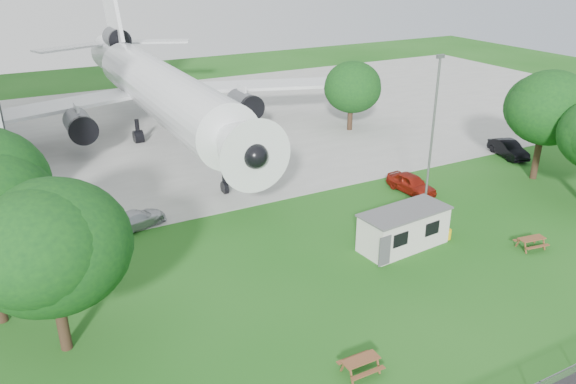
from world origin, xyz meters
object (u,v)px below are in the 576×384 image
airliner (159,87)px  picnic_east (530,248)px  site_cabin (404,229)px  picnic_west (360,372)px

airliner → picnic_east: size_ratio=26.52×
site_cabin → airliner: bearing=102.6°
site_cabin → picnic_east: (7.31, -4.22, -1.31)m
picnic_east → site_cabin: bearing=158.8°
airliner → site_cabin: airliner is taller
picnic_west → picnic_east: bearing=15.3°
airliner → picnic_east: (14.33, -35.54, -5.27)m
airliner → picnic_west: size_ratio=26.52×
airliner → picnic_west: (-2.48, -40.08, -5.27)m
picnic_west → picnic_east: 17.41m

